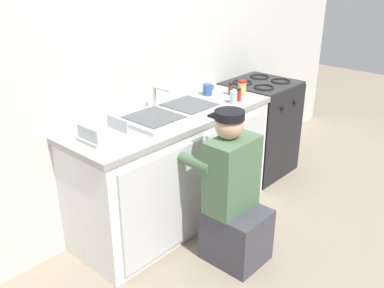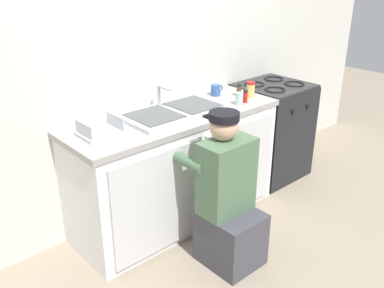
{
  "view_description": "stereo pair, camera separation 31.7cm",
  "coord_description": "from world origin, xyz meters",
  "px_view_note": "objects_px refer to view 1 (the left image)",
  "views": [
    {
      "loc": [
        -2.16,
        -1.85,
        2.01
      ],
      "look_at": [
        0.0,
        0.1,
        0.73
      ],
      "focal_mm": 40.0,
      "sensor_mm": 36.0,
      "label": 1
    },
    {
      "loc": [
        -1.93,
        -2.08,
        2.01
      ],
      "look_at": [
        0.0,
        0.1,
        0.73
      ],
      "focal_mm": 40.0,
      "sensor_mm": 36.0,
      "label": 2
    }
  ],
  "objects_px": {
    "coffee_mug": "(208,89)",
    "plumber_person": "(233,201)",
    "spice_bottle_red": "(239,95)",
    "condiment_jar": "(242,88)",
    "dish_rack_tray": "(104,135)",
    "sink_double_basin": "(172,112)",
    "water_glass": "(233,97)",
    "stove_range": "(258,127)",
    "spice_bottle_pepper": "(231,89)"
  },
  "relations": [
    {
      "from": "dish_rack_tray",
      "to": "spice_bottle_pepper",
      "type": "bearing_deg",
      "value": -1.0
    },
    {
      "from": "sink_double_basin",
      "to": "water_glass",
      "type": "distance_m",
      "value": 0.56
    },
    {
      "from": "plumber_person",
      "to": "condiment_jar",
      "type": "xyz_separation_m",
      "value": [
        0.84,
        0.57,
        0.52
      ]
    },
    {
      "from": "sink_double_basin",
      "to": "stove_range",
      "type": "relative_size",
      "value": 0.86
    },
    {
      "from": "stove_range",
      "to": "plumber_person",
      "type": "xyz_separation_m",
      "value": [
        -1.28,
        -0.66,
        -0.0
      ]
    },
    {
      "from": "sink_double_basin",
      "to": "coffee_mug",
      "type": "distance_m",
      "value": 0.59
    },
    {
      "from": "condiment_jar",
      "to": "plumber_person",
      "type": "bearing_deg",
      "value": -146.05
    },
    {
      "from": "coffee_mug",
      "to": "dish_rack_tray",
      "type": "bearing_deg",
      "value": -174.32
    },
    {
      "from": "spice_bottle_red",
      "to": "condiment_jar",
      "type": "bearing_deg",
      "value": 26.35
    },
    {
      "from": "sink_double_basin",
      "to": "water_glass",
      "type": "bearing_deg",
      "value": -18.01
    },
    {
      "from": "dish_rack_tray",
      "to": "stove_range",
      "type": "bearing_deg",
      "value": -0.46
    },
    {
      "from": "coffee_mug",
      "to": "spice_bottle_pepper",
      "type": "bearing_deg",
      "value": -45.96
    },
    {
      "from": "coffee_mug",
      "to": "spice_bottle_pepper",
      "type": "relative_size",
      "value": 1.2
    },
    {
      "from": "coffee_mug",
      "to": "water_glass",
      "type": "height_order",
      "value": "water_glass"
    },
    {
      "from": "dish_rack_tray",
      "to": "plumber_person",
      "type": "bearing_deg",
      "value": -50.62
    },
    {
      "from": "spice_bottle_red",
      "to": "coffee_mug",
      "type": "distance_m",
      "value": 0.3
    },
    {
      "from": "plumber_person",
      "to": "spice_bottle_red",
      "type": "distance_m",
      "value": 0.99
    },
    {
      "from": "plumber_person",
      "to": "dish_rack_tray",
      "type": "xyz_separation_m",
      "value": [
        -0.55,
        0.67,
        0.48
      ]
    },
    {
      "from": "condiment_jar",
      "to": "stove_range",
      "type": "bearing_deg",
      "value": 11.46
    },
    {
      "from": "stove_range",
      "to": "spice_bottle_red",
      "type": "bearing_deg",
      "value": -164.49
    },
    {
      "from": "stove_range",
      "to": "condiment_jar",
      "type": "bearing_deg",
      "value": -168.54
    },
    {
      "from": "stove_range",
      "to": "spice_bottle_red",
      "type": "distance_m",
      "value": 0.79
    },
    {
      "from": "sink_double_basin",
      "to": "dish_rack_tray",
      "type": "bearing_deg",
      "value": 178.84
    },
    {
      "from": "sink_double_basin",
      "to": "plumber_person",
      "type": "xyz_separation_m",
      "value": [
        -0.08,
        -0.66,
        -0.47
      ]
    },
    {
      "from": "spice_bottle_red",
      "to": "spice_bottle_pepper",
      "type": "xyz_separation_m",
      "value": [
        0.09,
        0.16,
        0.0
      ]
    },
    {
      "from": "sink_double_basin",
      "to": "stove_range",
      "type": "distance_m",
      "value": 1.29
    },
    {
      "from": "dish_rack_tray",
      "to": "water_glass",
      "type": "distance_m",
      "value": 1.18
    },
    {
      "from": "dish_rack_tray",
      "to": "condiment_jar",
      "type": "bearing_deg",
      "value": -4.27
    },
    {
      "from": "stove_range",
      "to": "condiment_jar",
      "type": "xyz_separation_m",
      "value": [
        -0.44,
        -0.09,
        0.52
      ]
    },
    {
      "from": "stove_range",
      "to": "spice_bottle_pepper",
      "type": "xyz_separation_m",
      "value": [
        -0.5,
        -0.01,
        0.5
      ]
    },
    {
      "from": "sink_double_basin",
      "to": "stove_range",
      "type": "height_order",
      "value": "sink_double_basin"
    },
    {
      "from": "sink_double_basin",
      "to": "plumber_person",
      "type": "relative_size",
      "value": 0.72
    },
    {
      "from": "stove_range",
      "to": "spice_bottle_red",
      "type": "relative_size",
      "value": 8.9
    },
    {
      "from": "stove_range",
      "to": "plumber_person",
      "type": "bearing_deg",
      "value": -152.89
    },
    {
      "from": "spice_bottle_red",
      "to": "condiment_jar",
      "type": "height_order",
      "value": "condiment_jar"
    },
    {
      "from": "plumber_person",
      "to": "spice_bottle_pepper",
      "type": "relative_size",
      "value": 10.52
    },
    {
      "from": "condiment_jar",
      "to": "coffee_mug",
      "type": "bearing_deg",
      "value": 130.98
    },
    {
      "from": "sink_double_basin",
      "to": "plumber_person",
      "type": "bearing_deg",
      "value": -96.72
    },
    {
      "from": "coffee_mug",
      "to": "condiment_jar",
      "type": "distance_m",
      "value": 0.3
    },
    {
      "from": "spice_bottle_red",
      "to": "dish_rack_tray",
      "type": "height_order",
      "value": "dish_rack_tray"
    },
    {
      "from": "sink_double_basin",
      "to": "coffee_mug",
      "type": "height_order",
      "value": "sink_double_basin"
    },
    {
      "from": "spice_bottle_red",
      "to": "plumber_person",
      "type": "bearing_deg",
      "value": -144.55
    },
    {
      "from": "dish_rack_tray",
      "to": "spice_bottle_pepper",
      "type": "xyz_separation_m",
      "value": [
        1.34,
        -0.02,
        0.03
      ]
    },
    {
      "from": "plumber_person",
      "to": "dish_rack_tray",
      "type": "height_order",
      "value": "plumber_person"
    },
    {
      "from": "coffee_mug",
      "to": "plumber_person",
      "type": "bearing_deg",
      "value": -129.38
    },
    {
      "from": "spice_bottle_pepper",
      "to": "spice_bottle_red",
      "type": "bearing_deg",
      "value": -121.36
    },
    {
      "from": "water_glass",
      "to": "condiment_jar",
      "type": "height_order",
      "value": "condiment_jar"
    },
    {
      "from": "sink_double_basin",
      "to": "water_glass",
      "type": "relative_size",
      "value": 8.0
    },
    {
      "from": "stove_range",
      "to": "condiment_jar",
      "type": "distance_m",
      "value": 0.68
    },
    {
      "from": "water_glass",
      "to": "spice_bottle_red",
      "type": "bearing_deg",
      "value": 5.46
    }
  ]
}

